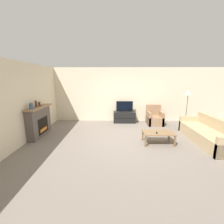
{
  "coord_description": "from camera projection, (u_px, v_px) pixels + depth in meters",
  "views": [
    {
      "loc": [
        -0.46,
        -5.19,
        2.13
      ],
      "look_at": [
        -0.55,
        0.63,
        0.85
      ],
      "focal_mm": 24.0,
      "sensor_mm": 36.0,
      "label": 1
    }
  ],
  "objects": [
    {
      "name": "ground_plane",
      "position": [
        127.0,
        138.0,
        5.52
      ],
      "size": [
        24.0,
        24.0,
        0.0
      ],
      "primitive_type": "plane",
      "color": "slate"
    },
    {
      "name": "wall_back",
      "position": [
        123.0,
        95.0,
        7.6
      ],
      "size": [
        12.0,
        0.06,
        2.7
      ],
      "color": "beige",
      "rests_on": "ground"
    },
    {
      "name": "wall_left",
      "position": [
        29.0,
        102.0,
        5.28
      ],
      "size": [
        0.06,
        12.0,
        2.7
      ],
      "color": "beige",
      "rests_on": "ground"
    },
    {
      "name": "fireplace",
      "position": [
        39.0,
        121.0,
        5.67
      ],
      "size": [
        0.41,
        1.49,
        1.14
      ],
      "color": "#564C47",
      "rests_on": "ground"
    },
    {
      "name": "mantel_vase_left",
      "position": [
        31.0,
        106.0,
        5.09
      ],
      "size": [
        0.13,
        0.13,
        0.22
      ],
      "color": "#385670",
      "rests_on": "fireplace"
    },
    {
      "name": "mantel_vase_centre_left",
      "position": [
        36.0,
        104.0,
        5.41
      ],
      "size": [
        0.08,
        0.08,
        0.25
      ],
      "color": "#512D23",
      "rests_on": "fireplace"
    },
    {
      "name": "mantel_clock",
      "position": [
        40.0,
        104.0,
        5.68
      ],
      "size": [
        0.08,
        0.11,
        0.15
      ],
      "color": "brown",
      "rests_on": "fireplace"
    },
    {
      "name": "tv_stand",
      "position": [
        124.0,
        117.0,
        7.51
      ],
      "size": [
        1.08,
        0.52,
        0.54
      ],
      "color": "black",
      "rests_on": "ground"
    },
    {
      "name": "tv",
      "position": [
        125.0,
        107.0,
        7.4
      ],
      "size": [
        0.82,
        0.18,
        0.54
      ],
      "color": "black",
      "rests_on": "tv_stand"
    },
    {
      "name": "armchair",
      "position": [
        154.0,
        118.0,
        7.17
      ],
      "size": [
        0.7,
        0.76,
        0.92
      ],
      "color": "#937051",
      "rests_on": "ground"
    },
    {
      "name": "coffee_table",
      "position": [
        158.0,
        134.0,
        5.0
      ],
      "size": [
        1.01,
        0.6,
        0.4
      ],
      "color": "brown",
      "rests_on": "ground"
    },
    {
      "name": "remote",
      "position": [
        157.0,
        133.0,
        4.91
      ],
      "size": [
        0.07,
        0.16,
        0.02
      ],
      "rotation": [
        0.0,
        0.0,
        -0.21
      ],
      "color": "black",
      "rests_on": "coffee_table"
    },
    {
      "name": "couch",
      "position": [
        208.0,
        134.0,
        5.13
      ],
      "size": [
        0.91,
        2.39,
        0.81
      ],
      "color": "tan",
      "rests_on": "ground"
    },
    {
      "name": "floor_lamp",
      "position": [
        188.0,
        96.0,
        6.41
      ],
      "size": [
        0.3,
        0.3,
        1.69
      ],
      "color": "black",
      "rests_on": "ground"
    }
  ]
}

